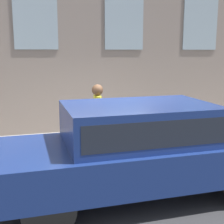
# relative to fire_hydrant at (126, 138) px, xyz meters

# --- Properties ---
(ground_plane) EXTENTS (80.00, 80.00, 0.00)m
(ground_plane) POSITION_rel_fire_hydrant_xyz_m (-0.45, 0.53, -0.55)
(ground_plane) COLOR #2D2D30
(sidewalk) EXTENTS (2.98, 60.00, 0.14)m
(sidewalk) POSITION_rel_fire_hydrant_xyz_m (1.04, 0.53, -0.48)
(sidewalk) COLOR gray
(sidewalk) RESTS_ON ground_plane
(fire_hydrant) EXTENTS (0.34, 0.46, 0.81)m
(fire_hydrant) POSITION_rel_fire_hydrant_xyz_m (0.00, 0.00, 0.00)
(fire_hydrant) COLOR #2D7260
(fire_hydrant) RESTS_ON sidewalk
(person) EXTENTS (0.40, 0.26, 1.64)m
(person) POSITION_rel_fire_hydrant_xyz_m (0.33, 0.60, 0.57)
(person) COLOR #726651
(person) RESTS_ON sidewalk
(parked_car_navy_near) EXTENTS (1.86, 5.19, 1.65)m
(parked_car_navy_near) POSITION_rel_fire_hydrant_xyz_m (-1.78, 0.39, 0.37)
(parked_car_navy_near) COLOR black
(parked_car_navy_near) RESTS_ON ground_plane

